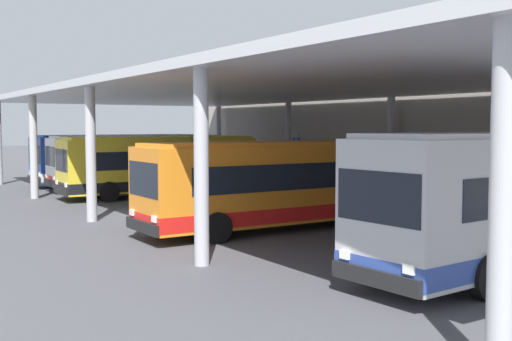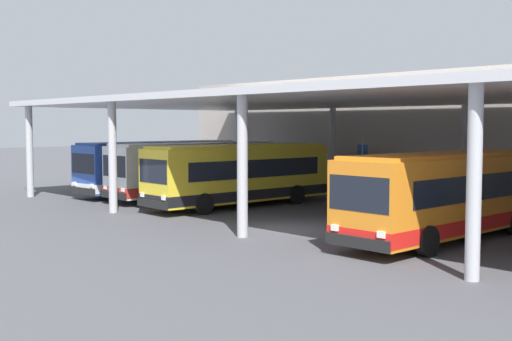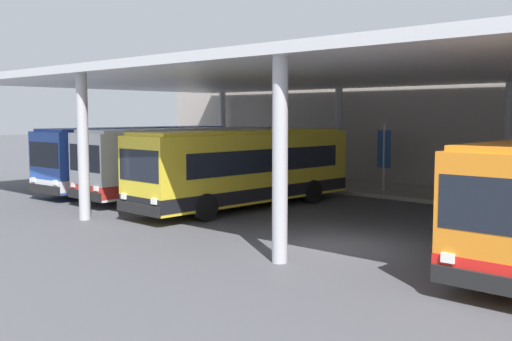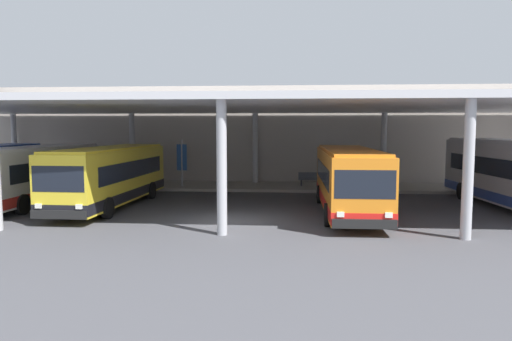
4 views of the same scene
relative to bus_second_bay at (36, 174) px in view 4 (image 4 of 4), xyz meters
The scene contains 9 objects.
ground_plane 12.22m from the bus_second_bay, 19.87° to the right, with size 200.00×200.00×0.00m, color #47474C.
platform_kerb 13.80m from the bus_second_bay, 33.86° to the left, with size 42.00×4.50×0.18m, color gray.
station_building_facade 15.88m from the bus_second_bay, 43.72° to the left, with size 48.00×1.60×7.31m, color #ADA399.
canopy_shelter 12.03m from the bus_second_bay, ahead, with size 40.00×17.00×5.55m.
bus_second_bay is the anchor object (origin of this frame).
bus_middle_bay 4.53m from the bus_second_bay, ahead, with size 2.92×10.59×3.17m.
bus_far_bay 16.92m from the bus_second_bay, ahead, with size 2.73×10.53×3.17m.
bench_waiting 17.28m from the bus_second_bay, 26.52° to the left, with size 1.80×0.45×0.92m.
banner_sign 9.45m from the bus_second_bay, 46.30° to the left, with size 0.70×0.12×3.20m.
Camera 4 is at (2.74, -20.05, 4.18)m, focal length 32.23 mm.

